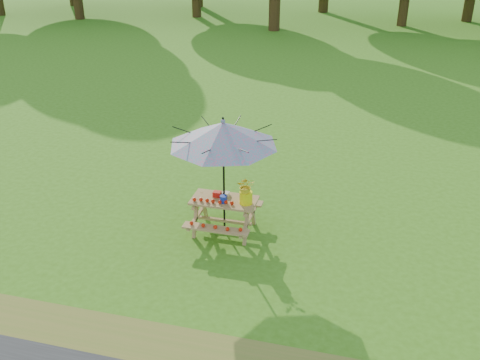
# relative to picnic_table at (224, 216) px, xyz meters

# --- Properties ---
(ground) EXTENTS (120.00, 120.00, 0.00)m
(ground) POSITION_rel_picnic_table_xyz_m (2.89, -0.50, -0.33)
(ground) COLOR #3F7516
(ground) RESTS_ON ground
(picnic_table) EXTENTS (1.20, 1.32, 0.67)m
(picnic_table) POSITION_rel_picnic_table_xyz_m (0.00, 0.00, 0.00)
(picnic_table) COLOR #A8864C
(picnic_table) RESTS_ON ground
(patio_umbrella) EXTENTS (2.07, 2.07, 2.25)m
(patio_umbrella) POSITION_rel_picnic_table_xyz_m (0.00, 0.00, 1.62)
(patio_umbrella) COLOR black
(patio_umbrella) RESTS_ON ground
(produce_bins) EXTENTS (0.31, 0.39, 0.13)m
(produce_bins) POSITION_rel_picnic_table_xyz_m (-0.05, 0.01, 0.40)
(produce_bins) COLOR red
(produce_bins) RESTS_ON picnic_table
(tomatoes_row) EXTENTS (0.77, 0.13, 0.07)m
(tomatoes_row) POSITION_rel_picnic_table_xyz_m (-0.15, -0.18, 0.38)
(tomatoes_row) COLOR red
(tomatoes_row) RESTS_ON picnic_table
(flower_bucket) EXTENTS (0.37, 0.34, 0.52)m
(flower_bucket) POSITION_rel_picnic_table_xyz_m (0.42, -0.04, 0.62)
(flower_bucket) COLOR #FEF40D
(flower_bucket) RESTS_ON picnic_table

